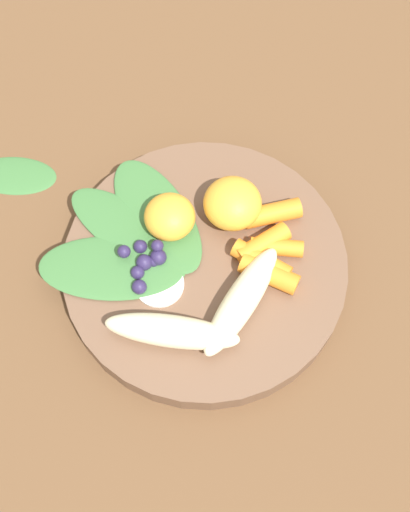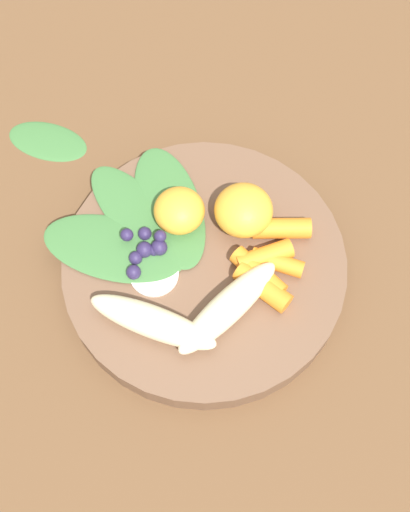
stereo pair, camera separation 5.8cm
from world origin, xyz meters
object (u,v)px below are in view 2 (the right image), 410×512
banana_peeled_left (229,307)px  kale_leaf_stray (48,140)px  bowl (205,267)px  banana_peeled_right (153,322)px  orange_segment_near (180,211)px

banana_peeled_left → kale_leaf_stray: (0.18, -0.19, -0.04)m
bowl → banana_peeled_right: banana_peeled_right is taller
banana_peeled_left → bowl: bearing=67.1°
banana_peeled_left → banana_peeled_right: bearing=146.9°
banana_peeled_left → kale_leaf_stray: bearing=87.7°
banana_peeled_left → kale_leaf_stray: 0.27m
bowl → orange_segment_near: (0.02, -0.04, 0.03)m
bowl → kale_leaf_stray: 0.22m
banana_peeled_left → orange_segment_near: 0.10m
bowl → kale_leaf_stray: size_ratio=3.03×
kale_leaf_stray → orange_segment_near: bearing=161.1°
bowl → banana_peeled_right: size_ratio=2.25×
banana_peeled_right → kale_leaf_stray: bearing=140.5°
banana_peeled_left → banana_peeled_right: same height
banana_peeled_right → banana_peeled_left: bearing=33.0°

